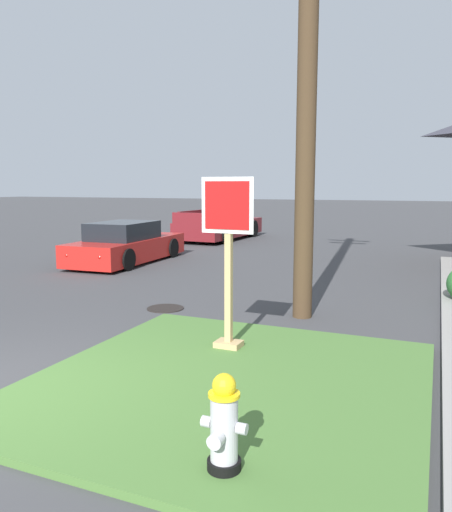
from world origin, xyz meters
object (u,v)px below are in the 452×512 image
Objects in this scene: parked_sedan_red at (126,245)px; manhole_cover at (165,308)px; fire_hydrant at (224,425)px; utility_pole at (309,2)px; pickup_truck_maroon at (221,225)px; stop_sign at (228,265)px.

manhole_cover is at bearing -49.11° from parked_sedan_red.
utility_pole reaches higher than fire_hydrant.
fire_hydrant is 0.15× the size of pickup_truck_maroon.
fire_hydrant reaches higher than manhole_cover.
pickup_truck_maroon is at bearing 113.71° from fire_hydrant.
parked_sedan_red is at bearing -89.51° from pickup_truck_maroon.
parked_sedan_red is (-6.10, 6.50, -0.71)m from stop_sign.
stop_sign is 4.70m from utility_pole.
stop_sign is 3.37× the size of manhole_cover.
fire_hydrant is at bearing -52.13° from parked_sedan_red.
fire_hydrant is 3.16m from stop_sign.
pickup_truck_maroon is at bearing 114.02° from stop_sign.
utility_pole is (0.47, 2.30, 4.07)m from stop_sign.
manhole_cover is 0.15× the size of parked_sedan_red.
pickup_truck_maroon is at bearing 90.49° from parked_sedan_red.
manhole_cover is (-2.08, 1.86, -1.25)m from stop_sign.
pickup_truck_maroon reaches higher than fire_hydrant.
fire_hydrant is 0.17× the size of parked_sedan_red.
stop_sign is at bearing -101.50° from utility_pole.
manhole_cover is at bearing -71.17° from pickup_truck_maroon.
parked_sedan_red is at bearing 147.41° from utility_pole.
stop_sign reaches higher than manhole_cover.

